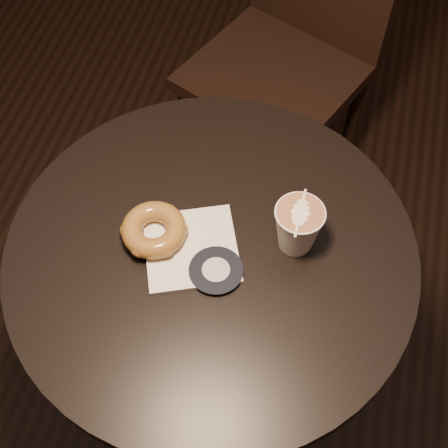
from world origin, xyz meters
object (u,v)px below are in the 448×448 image
(latte_cup, at_px, (298,228))
(pastry_bag, at_px, (191,248))
(cafe_table, at_px, (213,300))
(doughnut, at_px, (154,230))
(chair, at_px, (299,20))

(latte_cup, bearing_deg, pastry_bag, -161.19)
(cafe_table, height_order, doughnut, doughnut)
(cafe_table, distance_m, pastry_bag, 0.21)
(doughnut, relative_size, latte_cup, 1.20)
(latte_cup, bearing_deg, doughnut, -167.95)
(cafe_table, xyz_separation_m, doughnut, (-0.10, -0.00, 0.23))
(chair, height_order, doughnut, chair)
(doughnut, bearing_deg, latte_cup, 12.05)
(cafe_table, relative_size, pastry_bag, 4.91)
(cafe_table, bearing_deg, chair, 88.71)
(doughnut, bearing_deg, cafe_table, 2.31)
(doughnut, bearing_deg, chair, 81.96)
(cafe_table, height_order, chair, chair)
(chair, xyz_separation_m, doughnut, (-0.12, -0.82, 0.19))
(chair, relative_size, doughnut, 9.51)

